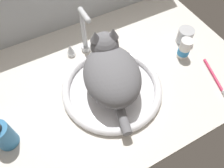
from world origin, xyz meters
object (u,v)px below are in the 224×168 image
at_px(pill_bottle, 184,49).
at_px(metal_jar, 185,36).
at_px(faucet, 85,36).
at_px(toothbrush, 215,78).
at_px(soap_pump_bottle, 2,135).
at_px(sink_basin, 112,88).
at_px(cat, 111,70).

height_order(pill_bottle, metal_jar, pill_bottle).
bearing_deg(pill_bottle, faucet, 147.23).
bearing_deg(toothbrush, soap_pump_bottle, 170.46).
bearing_deg(faucet, toothbrush, -44.84).
height_order(pill_bottle, toothbrush, pill_bottle).
height_order(faucet, metal_jar, faucet).
height_order(faucet, soap_pump_bottle, faucet).
xyz_separation_m(sink_basin, toothbrush, (0.38, -0.15, -0.01)).
distance_m(sink_basin, pill_bottle, 0.34).
bearing_deg(sink_basin, toothbrush, -21.14).
distance_m(cat, metal_jar, 0.40).
bearing_deg(toothbrush, faucet, 135.16).
height_order(metal_jar, toothbrush, metal_jar).
bearing_deg(toothbrush, pill_bottle, 103.74).
relative_size(soap_pump_bottle, metal_jar, 2.27).
height_order(cat, metal_jar, cat).
bearing_deg(sink_basin, soap_pump_bottle, -177.48).
bearing_deg(soap_pump_bottle, sink_basin, 2.52).
bearing_deg(soap_pump_bottle, metal_jar, 6.74).
xyz_separation_m(cat, toothbrush, (0.37, -0.16, -0.09)).
height_order(sink_basin, faucet, faucet).
xyz_separation_m(faucet, soap_pump_bottle, (-0.39, -0.25, -0.02)).
bearing_deg(sink_basin, metal_jar, 10.80).
xyz_separation_m(sink_basin, soap_pump_bottle, (-0.39, -0.02, 0.04)).
distance_m(sink_basin, toothbrush, 0.40).
bearing_deg(sink_basin, cat, 76.13).
bearing_deg(faucet, metal_jar, -21.13).
bearing_deg(soap_pump_bottle, pill_bottle, 2.22).
relative_size(cat, pill_bottle, 4.02).
distance_m(metal_jar, toothbrush, 0.22).
bearing_deg(faucet, cat, -88.76).
xyz_separation_m(pill_bottle, toothbrush, (0.04, -0.16, -0.03)).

